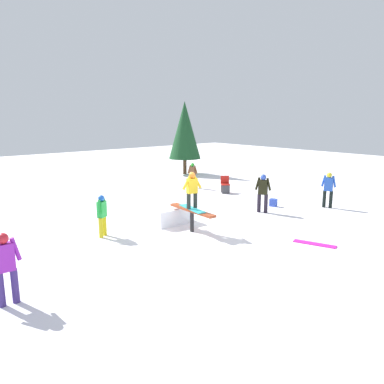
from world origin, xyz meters
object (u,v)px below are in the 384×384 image
at_px(loose_snowboard_magenta, 315,244).
at_px(backpack_on_snow, 273,203).
at_px(bystander_brown, 193,174).
at_px(pine_tree_far, 185,130).
at_px(bystander_black, 263,191).
at_px(rail_feature, 192,213).
at_px(main_rider_on_rail, 192,191).
at_px(bystander_purple, 6,265).
at_px(folding_chair, 225,185).
at_px(bystander_blue, 328,188).
at_px(bystander_green, 102,213).

relative_size(loose_snowboard_magenta, backpack_on_snow, 3.84).
distance_m(bystander_brown, pine_tree_far, 5.41).
bearing_deg(bystander_black, rail_feature, 62.17).
relative_size(main_rider_on_rail, bystander_brown, 1.02).
relative_size(bystander_brown, bystander_purple, 0.87).
xyz_separation_m(bystander_brown, folding_chair, (2.17, 0.39, -0.36)).
distance_m(main_rider_on_rail, bystander_brown, 8.03).
xyz_separation_m(bystander_blue, folding_chair, (-5.13, -1.14, -0.46)).
bearing_deg(bystander_purple, bystander_green, -139.96).
relative_size(bystander_green, bystander_blue, 0.91).
height_order(loose_snowboard_magenta, backpack_on_snow, backpack_on_snow).
height_order(bystander_blue, pine_tree_far, pine_tree_far).
height_order(main_rider_on_rail, pine_tree_far, pine_tree_far).
bearing_deg(loose_snowboard_magenta, rail_feature, 11.58).
height_order(bystander_green, bystander_black, bystander_black).
bearing_deg(bystander_brown, bystander_purple, -79.52).
relative_size(bystander_blue, loose_snowboard_magenta, 1.19).
relative_size(main_rider_on_rail, bystander_blue, 0.90).
distance_m(folding_chair, pine_tree_far, 7.16).
distance_m(bystander_blue, bystander_brown, 7.46).
relative_size(main_rider_on_rail, backpack_on_snow, 4.14).
height_order(bystander_brown, pine_tree_far, pine_tree_far).
xyz_separation_m(loose_snowboard_magenta, backpack_on_snow, (-3.94, 3.04, 0.16)).
relative_size(folding_chair, pine_tree_far, 0.18).
height_order(loose_snowboard_magenta, pine_tree_far, pine_tree_far).
distance_m(loose_snowboard_magenta, pine_tree_far, 15.17).
height_order(bystander_green, folding_chair, bystander_green).
distance_m(bystander_blue, backpack_on_snow, 2.43).
xyz_separation_m(bystander_blue, loose_snowboard_magenta, (2.27, -4.66, -0.86)).
bearing_deg(rail_feature, main_rider_on_rail, 0.00).
bearing_deg(bystander_purple, bystander_black, -169.82).
relative_size(main_rider_on_rail, loose_snowboard_magenta, 1.08).
height_order(bystander_purple, backpack_on_snow, bystander_purple).
bearing_deg(loose_snowboard_magenta, bystander_black, -46.36).
bearing_deg(pine_tree_far, bystander_blue, -6.36).
relative_size(main_rider_on_rail, bystander_green, 1.00).
xyz_separation_m(rail_feature, bystander_purple, (1.34, -6.30, 0.22)).
distance_m(bystander_purple, pine_tree_far, 18.47).
xyz_separation_m(bystander_green, bystander_brown, (-4.54, 7.83, -0.02)).
distance_m(bystander_black, pine_tree_far, 11.05).
bearing_deg(folding_chair, pine_tree_far, 104.50).
distance_m(bystander_green, bystander_purple, 4.67).
bearing_deg(bystander_purple, folding_chair, -154.03).
bearing_deg(loose_snowboard_magenta, folding_chair, -44.63).
xyz_separation_m(main_rider_on_rail, loose_snowboard_magenta, (3.50, 2.09, -1.43)).
bearing_deg(main_rider_on_rail, bystander_blue, 90.61).
distance_m(bystander_black, loose_snowboard_magenta, 4.14).
height_order(bystander_blue, folding_chair, bystander_blue).
relative_size(bystander_purple, bystander_black, 1.00).
bearing_deg(bystander_green, loose_snowboard_magenta, 98.87).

